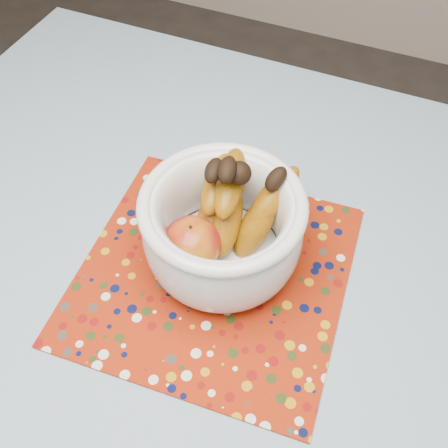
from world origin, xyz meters
name	(u,v)px	position (x,y,z in m)	size (l,w,h in m)	color
table	(186,359)	(0.00, 0.00, 0.67)	(1.20, 1.20, 0.75)	brown
tablecloth	(183,336)	(0.00, 0.00, 0.76)	(1.32, 1.32, 0.01)	slate
placemat	(213,273)	(0.00, 0.11, 0.76)	(0.39, 0.39, 0.00)	maroon
fruit_bowl	(227,221)	(0.00, 0.15, 0.85)	(0.24, 0.25, 0.19)	silver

